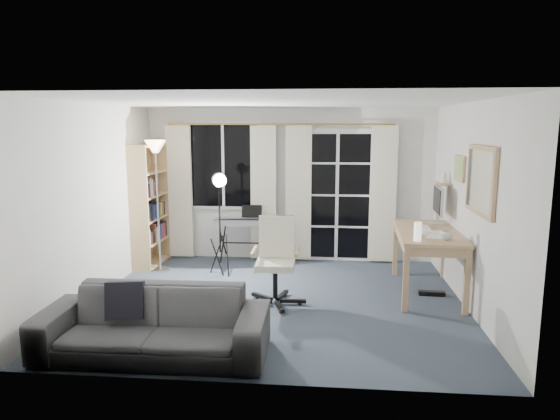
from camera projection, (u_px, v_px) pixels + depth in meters
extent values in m
cube|color=#313A48|center=(277.00, 302.00, 6.13)|extent=(4.50, 4.00, 0.02)
cube|color=white|center=(224.00, 166.00, 7.92)|extent=(1.20, 0.06, 1.40)
cube|color=black|center=(223.00, 166.00, 7.89)|extent=(1.10, 0.02, 1.30)
cube|color=white|center=(223.00, 166.00, 7.88)|extent=(0.04, 0.03, 1.30)
cube|color=white|center=(337.00, 197.00, 7.83)|extent=(1.32, 0.06, 2.11)
cube|color=black|center=(318.00, 197.00, 7.83)|extent=(0.55, 0.02, 1.95)
cube|color=black|center=(356.00, 197.00, 7.78)|extent=(0.55, 0.02, 1.95)
cube|color=white|center=(337.00, 197.00, 7.79)|extent=(0.05, 0.04, 2.05)
cube|color=white|center=(336.00, 227.00, 7.87)|extent=(1.15, 0.03, 0.03)
cube|color=white|center=(337.00, 195.00, 7.79)|extent=(1.15, 0.03, 0.03)
cube|color=white|center=(338.00, 163.00, 7.71)|extent=(1.15, 0.03, 0.03)
cylinder|color=gold|center=(279.00, 124.00, 7.65)|extent=(3.50, 0.03, 0.03)
cube|color=beige|center=(180.00, 192.00, 7.95)|extent=(0.40, 0.07, 2.10)
cube|color=beige|center=(264.00, 193.00, 7.83)|extent=(0.40, 0.07, 2.10)
cube|color=beige|center=(298.00, 193.00, 7.78)|extent=(0.40, 0.07, 2.10)
cube|color=beige|center=(383.00, 195.00, 7.66)|extent=(0.40, 0.07, 2.10)
cube|color=tan|center=(138.00, 210.00, 7.16)|extent=(0.30, 0.04, 1.86)
cube|color=tan|center=(160.00, 201.00, 7.98)|extent=(0.30, 0.04, 1.86)
cube|color=tan|center=(141.00, 205.00, 7.59)|extent=(0.06, 0.84, 1.86)
cube|color=tan|center=(152.00, 263.00, 7.72)|extent=(0.33, 0.85, 0.02)
cube|color=tan|center=(151.00, 241.00, 7.67)|extent=(0.33, 0.85, 0.02)
cube|color=tan|center=(150.00, 219.00, 7.61)|extent=(0.33, 0.85, 0.02)
cube|color=tan|center=(149.00, 196.00, 7.55)|extent=(0.33, 0.85, 0.02)
cube|color=tan|center=(148.00, 173.00, 7.49)|extent=(0.33, 0.85, 0.02)
cube|color=tan|center=(147.00, 146.00, 7.42)|extent=(0.33, 0.85, 0.02)
cube|color=white|center=(143.00, 238.00, 7.31)|extent=(0.21, 0.06, 0.24)
cube|color=#9F5542|center=(146.00, 238.00, 7.40)|extent=(0.21, 0.05, 0.19)
cube|color=#2D2D2D|center=(148.00, 236.00, 7.47)|extent=(0.21, 0.04, 0.21)
cube|color=#9F5542|center=(149.00, 233.00, 7.54)|extent=(0.21, 0.04, 0.28)
cube|color=white|center=(151.00, 234.00, 7.61)|extent=(0.21, 0.06, 0.22)
cube|color=#B23352|center=(153.00, 233.00, 7.69)|extent=(0.21, 0.04, 0.22)
cube|color=navy|center=(155.00, 232.00, 7.76)|extent=(0.21, 0.05, 0.23)
cube|color=#9F5542|center=(157.00, 231.00, 7.84)|extent=(0.21, 0.04, 0.21)
cube|color=#B23352|center=(159.00, 230.00, 7.91)|extent=(0.21, 0.06, 0.22)
cube|color=#2D2D2D|center=(161.00, 228.00, 7.99)|extent=(0.21, 0.03, 0.24)
cube|color=navy|center=(142.00, 214.00, 7.25)|extent=(0.21, 0.04, 0.25)
cube|color=#2D2D2D|center=(144.00, 213.00, 7.31)|extent=(0.21, 0.06, 0.25)
cube|color=#2D2D2D|center=(146.00, 213.00, 7.40)|extent=(0.21, 0.04, 0.21)
cube|color=navy|center=(148.00, 213.00, 7.47)|extent=(0.21, 0.04, 0.20)
cube|color=navy|center=(150.00, 211.00, 7.54)|extent=(0.21, 0.04, 0.22)
cube|color=#2D2D2D|center=(152.00, 209.00, 7.60)|extent=(0.21, 0.04, 0.25)
cube|color=#2D2D2D|center=(153.00, 210.00, 7.67)|extent=(0.21, 0.05, 0.20)
cube|color=#ABAE41|center=(155.00, 209.00, 7.75)|extent=(0.21, 0.05, 0.22)
cube|color=#9F5542|center=(157.00, 208.00, 7.82)|extent=(0.21, 0.04, 0.23)
cube|color=#2D2D2D|center=(159.00, 208.00, 7.89)|extent=(0.21, 0.04, 0.22)
cube|color=#B23352|center=(141.00, 189.00, 7.19)|extent=(0.21, 0.04, 0.26)
cube|color=#2D2D2D|center=(143.00, 191.00, 7.26)|extent=(0.21, 0.03, 0.20)
cube|color=white|center=(144.00, 188.00, 7.32)|extent=(0.21, 0.04, 0.28)
cube|color=white|center=(146.00, 188.00, 7.38)|extent=(0.21, 0.04, 0.25)
cube|color=#9F5542|center=(148.00, 189.00, 7.45)|extent=(0.21, 0.04, 0.21)
cube|color=navy|center=(150.00, 188.00, 7.52)|extent=(0.21, 0.05, 0.21)
cylinder|color=#B2B2B7|center=(161.00, 269.00, 7.41)|extent=(0.35, 0.35, 0.03)
cylinder|color=#B2B2B7|center=(158.00, 210.00, 7.26)|extent=(0.04, 0.04, 1.78)
cone|color=#FFE5B2|center=(155.00, 146.00, 7.11)|extent=(0.38, 0.38, 0.18)
cylinder|color=black|center=(223.00, 243.00, 7.82)|extent=(0.05, 0.56, 0.51)
cylinder|color=black|center=(223.00, 243.00, 7.82)|extent=(0.05, 0.56, 0.51)
cylinder|color=black|center=(280.00, 243.00, 7.78)|extent=(0.05, 0.56, 0.51)
cylinder|color=black|center=(280.00, 243.00, 7.78)|extent=(0.05, 0.56, 0.51)
cylinder|color=black|center=(251.00, 243.00, 7.80)|extent=(0.89, 0.06, 0.02)
cube|color=silver|center=(251.00, 222.00, 7.74)|extent=(1.17, 0.34, 0.08)
cube|color=white|center=(251.00, 221.00, 7.67)|extent=(1.07, 0.17, 0.01)
cube|color=black|center=(251.00, 220.00, 7.70)|extent=(1.04, 0.11, 0.01)
cube|color=black|center=(252.00, 211.00, 7.80)|extent=(0.31, 0.08, 0.19)
cylinder|color=black|center=(227.00, 256.00, 7.17)|extent=(0.09, 0.23, 0.60)
cylinder|color=black|center=(216.00, 255.00, 7.22)|extent=(0.23, 0.07, 0.61)
cylinder|color=black|center=(218.00, 258.00, 7.05)|extent=(0.17, 0.19, 0.61)
cylinder|color=black|center=(220.00, 216.00, 7.04)|extent=(0.03, 0.03, 1.05)
cylinder|color=silver|center=(219.00, 180.00, 6.91)|extent=(0.22, 0.17, 0.20)
cylinder|color=white|center=(220.00, 180.00, 6.85)|extent=(0.17, 0.07, 0.17)
cube|color=black|center=(293.00, 301.00, 6.00)|extent=(0.32, 0.06, 0.04)
cylinder|color=black|center=(300.00, 303.00, 5.99)|extent=(0.05, 0.05, 0.05)
cube|color=black|center=(282.00, 295.00, 6.21)|extent=(0.14, 0.32, 0.04)
cylinder|color=black|center=(284.00, 295.00, 6.28)|extent=(0.05, 0.05, 0.05)
cube|color=black|center=(262.00, 297.00, 6.15)|extent=(0.29, 0.22, 0.04)
cylinder|color=black|center=(257.00, 297.00, 6.20)|extent=(0.05, 0.05, 0.05)
cube|color=black|center=(260.00, 304.00, 5.90)|extent=(0.28, 0.23, 0.04)
cylinder|color=black|center=(254.00, 307.00, 5.86)|extent=(0.05, 0.05, 0.05)
cube|color=black|center=(280.00, 307.00, 5.81)|extent=(0.15, 0.31, 0.04)
cylinder|color=black|center=(281.00, 311.00, 5.73)|extent=(0.05, 0.05, 0.05)
cylinder|color=black|center=(275.00, 282.00, 5.97)|extent=(0.06, 0.06, 0.39)
cube|color=beige|center=(275.00, 265.00, 5.94)|extent=(0.46, 0.46, 0.08)
cube|color=beige|center=(277.00, 237.00, 6.10)|extent=(0.43, 0.13, 0.52)
cube|color=black|center=(277.00, 234.00, 6.14)|extent=(0.41, 0.11, 0.47)
cylinder|color=tan|center=(254.00, 251.00, 5.95)|extent=(0.05, 0.39, 0.04)
cylinder|color=tan|center=(297.00, 252.00, 5.91)|extent=(0.05, 0.39, 0.04)
cube|color=tan|center=(429.00, 232.00, 6.30)|extent=(0.84, 1.56, 0.04)
cube|color=tan|center=(428.00, 238.00, 6.31)|extent=(0.79, 1.51, 0.11)
cube|color=tan|center=(406.00, 279.00, 5.72)|extent=(0.07, 0.07, 0.77)
cube|color=tan|center=(467.00, 282.00, 5.62)|extent=(0.07, 0.07, 0.77)
cube|color=tan|center=(395.00, 249.00, 7.12)|extent=(0.07, 0.07, 0.77)
cube|color=tan|center=(444.00, 251.00, 7.02)|extent=(0.07, 0.07, 0.77)
cube|color=silver|center=(437.00, 224.00, 6.72)|extent=(0.20, 0.14, 0.02)
cube|color=silver|center=(438.00, 213.00, 6.70)|extent=(0.05, 0.03, 0.24)
cube|color=silver|center=(438.00, 200.00, 6.67)|extent=(0.07, 0.59, 0.37)
cube|color=black|center=(437.00, 200.00, 6.67)|extent=(0.04, 0.54, 0.33)
cube|color=white|center=(424.00, 229.00, 6.36)|extent=(0.18, 0.46, 0.02)
cube|color=white|center=(423.00, 234.00, 6.05)|extent=(0.07, 0.11, 0.02)
cube|color=white|center=(436.00, 233.00, 6.14)|extent=(0.27, 0.35, 0.01)
cube|color=white|center=(436.00, 237.00, 5.93)|extent=(0.25, 0.19, 0.00)
cube|color=black|center=(418.00, 233.00, 5.85)|extent=(0.06, 0.05, 0.13)
cylinder|color=white|center=(418.00, 232.00, 5.73)|extent=(0.09, 0.09, 0.22)
cube|color=black|center=(432.00, 293.00, 6.32)|extent=(0.33, 0.10, 0.05)
imported|color=silver|center=(446.00, 234.00, 5.79)|extent=(0.14, 0.11, 0.13)
cube|color=tan|center=(481.00, 180.00, 5.32)|extent=(0.04, 0.94, 0.74)
cube|color=white|center=(479.00, 180.00, 5.32)|extent=(0.01, 0.84, 0.64)
cube|color=tan|center=(460.00, 169.00, 6.20)|extent=(0.03, 0.42, 0.32)
cube|color=#499374|center=(458.00, 169.00, 6.20)|extent=(0.00, 0.36, 0.26)
cube|color=tan|center=(444.00, 184.00, 6.74)|extent=(0.16, 0.30, 0.02)
cone|color=beige|center=(444.00, 177.00, 6.72)|extent=(0.12, 0.12, 0.15)
imported|color=#2D2D2F|center=(153.00, 313.00, 4.63)|extent=(2.12, 0.65, 0.83)
cube|color=black|center=(125.00, 300.00, 4.74)|extent=(0.39, 0.26, 0.37)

